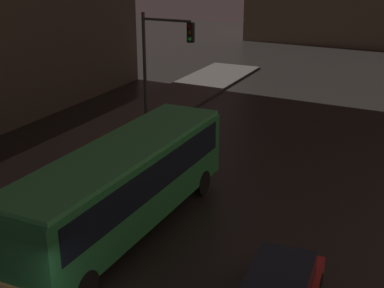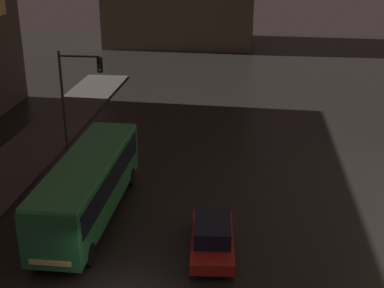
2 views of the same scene
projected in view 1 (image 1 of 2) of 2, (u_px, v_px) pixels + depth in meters
The scene contains 3 objects.
sidewalk_left at pixel (48, 165), 24.11m from camera, with size 4.00×48.00×0.15m.
bus_near at pixel (124, 180), 17.96m from camera, with size 2.58×10.62×3.15m.
traffic_light_main at pixel (160, 59), 25.64m from camera, with size 2.74×0.35×6.43m.
Camera 1 is at (6.44, -7.36, 9.29)m, focal length 50.00 mm.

